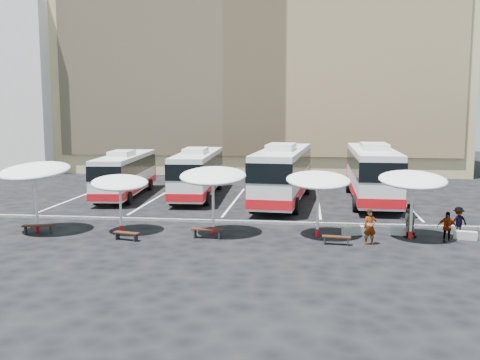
# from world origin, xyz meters

# --- Properties ---
(ground) EXTENTS (120.00, 120.00, 0.00)m
(ground) POSITION_xyz_m (0.00, 0.00, 0.00)
(ground) COLOR black
(ground) RESTS_ON ground
(sandstone_building) EXTENTS (42.00, 18.25, 29.60)m
(sandstone_building) POSITION_xyz_m (0.00, 31.87, 12.63)
(sandstone_building) COLOR tan
(sandstone_building) RESTS_ON ground
(apartment_block) EXTENTS (14.00, 14.00, 18.00)m
(apartment_block) POSITION_xyz_m (-28.00, 28.00, 9.00)
(apartment_block) COLOR silver
(apartment_block) RESTS_ON ground
(curb_divider) EXTENTS (34.00, 0.25, 0.15)m
(curb_divider) POSITION_xyz_m (0.00, 0.50, 0.07)
(curb_divider) COLOR black
(curb_divider) RESTS_ON ground
(bay_lines) EXTENTS (24.15, 12.00, 0.01)m
(bay_lines) POSITION_xyz_m (0.00, 8.00, 0.01)
(bay_lines) COLOR white
(bay_lines) RESTS_ON ground
(bus_0) EXTENTS (3.26, 11.36, 3.56)m
(bus_0) POSITION_xyz_m (-8.55, 9.21, 1.82)
(bus_0) COLOR silver
(bus_0) RESTS_ON ground
(bus_1) EXTENTS (3.17, 11.98, 3.77)m
(bus_1) POSITION_xyz_m (-3.06, 9.80, 1.92)
(bus_1) COLOR silver
(bus_1) RESTS_ON ground
(bus_2) EXTENTS (3.99, 13.57, 4.25)m
(bus_2) POSITION_xyz_m (3.48, 8.00, 2.17)
(bus_2) COLOR silver
(bus_2) RESTS_ON ground
(bus_3) EXTENTS (3.37, 13.47, 4.26)m
(bus_3) POSITION_xyz_m (9.80, 9.23, 2.17)
(bus_3) COLOR silver
(bus_3) RESTS_ON ground
(sunshade_0) EXTENTS (4.35, 4.39, 3.88)m
(sunshade_0) POSITION_xyz_m (-9.26, -3.14, 3.30)
(sunshade_0) COLOR silver
(sunshade_0) RESTS_ON ground
(sunshade_1) EXTENTS (3.97, 3.99, 3.15)m
(sunshade_1) POSITION_xyz_m (-4.77, -2.62, 2.68)
(sunshade_1) COLOR silver
(sunshade_1) RESTS_ON ground
(sunshade_2) EXTENTS (3.55, 3.60, 3.65)m
(sunshade_2) POSITION_xyz_m (0.25, -2.51, 3.10)
(sunshade_2) COLOR silver
(sunshade_2) RESTS_ON ground
(sunshade_3) EXTENTS (3.78, 3.82, 3.47)m
(sunshade_3) POSITION_xyz_m (5.70, -2.35, 2.94)
(sunshade_3) COLOR silver
(sunshade_3) RESTS_ON ground
(sunshade_4) EXTENTS (3.62, 3.66, 3.55)m
(sunshade_4) POSITION_xyz_m (10.42, -2.29, 3.02)
(sunshade_4) COLOR silver
(sunshade_4) RESTS_ON ground
(wood_bench_0) EXTENTS (1.63, 0.80, 0.48)m
(wood_bench_0) POSITION_xyz_m (-9.00, -3.58, 0.37)
(wood_bench_0) COLOR black
(wood_bench_0) RESTS_ON ground
(wood_bench_1) EXTENTS (1.40, 0.69, 0.41)m
(wood_bench_1) POSITION_xyz_m (-3.88, -4.36, 0.32)
(wood_bench_1) COLOR black
(wood_bench_1) RESTS_ON ground
(wood_bench_2) EXTENTS (1.64, 0.51, 0.50)m
(wood_bench_2) POSITION_xyz_m (0.10, -3.43, 0.38)
(wood_bench_2) COLOR black
(wood_bench_2) RESTS_ON ground
(wood_bench_3) EXTENTS (1.42, 0.53, 0.42)m
(wood_bench_3) POSITION_xyz_m (6.59, -3.99, 0.33)
(wood_bench_3) COLOR black
(wood_bench_3) RESTS_ON ground
(conc_bench_0) EXTENTS (1.27, 0.83, 0.45)m
(conc_bench_0) POSITION_xyz_m (7.61, -1.76, 0.23)
(conc_bench_0) COLOR gray
(conc_bench_0) RESTS_ON ground
(conc_bench_1) EXTENTS (1.26, 0.69, 0.45)m
(conc_bench_1) POSITION_xyz_m (10.11, -1.55, 0.22)
(conc_bench_1) COLOR gray
(conc_bench_1) RESTS_ON ground
(conc_bench_2) EXTENTS (1.17, 0.60, 0.42)m
(conc_bench_2) POSITION_xyz_m (13.17, -2.07, 0.21)
(conc_bench_2) COLOR gray
(conc_bench_2) RESTS_ON ground
(passenger_0) EXTENTS (0.71, 0.53, 1.75)m
(passenger_0) POSITION_xyz_m (8.20, -3.76, 0.87)
(passenger_0) COLOR black
(passenger_0) RESTS_ON ground
(passenger_1) EXTENTS (0.93, 0.76, 1.76)m
(passenger_1) POSITION_xyz_m (10.38, -1.97, 0.88)
(passenger_1) COLOR black
(passenger_1) RESTS_ON ground
(passenger_2) EXTENTS (0.96, 0.50, 1.57)m
(passenger_2) POSITION_xyz_m (12.03, -2.93, 0.78)
(passenger_2) COLOR black
(passenger_2) RESTS_ON ground
(passenger_3) EXTENTS (1.12, 0.85, 1.53)m
(passenger_3) POSITION_xyz_m (13.01, -1.28, 0.76)
(passenger_3) COLOR black
(passenger_3) RESTS_ON ground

